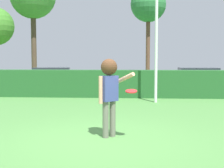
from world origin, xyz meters
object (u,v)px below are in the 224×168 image
parked_car_red (52,76)px  parked_car_black (198,77)px  person (109,86)px  oak_tree (148,5)px  frisbee (131,91)px  lamppost (157,5)px

parked_car_red → parked_car_black: same height
person → oak_tree: size_ratio=0.26×
frisbee → lamppost: size_ratio=0.04×
lamppost → parked_car_red: size_ratio=1.63×
frisbee → oak_tree: 17.31m
parked_car_red → parked_car_black: size_ratio=1.05×
parked_car_black → lamppost: bearing=-115.4°
oak_tree → frisbee: bearing=-93.8°
person → parked_car_red: 13.03m
person → frisbee: person is taller
person → parked_car_black: person is taller
parked_car_red → oak_tree: bearing=34.6°
lamppost → oak_tree: size_ratio=1.03×
parked_car_black → person: bearing=-110.0°
person → oak_tree: oak_tree is taller
person → lamppost: size_ratio=0.25×
parked_car_red → oak_tree: oak_tree is taller
lamppost → person: bearing=-104.0°
frisbee → oak_tree: bearing=86.2°
frisbee → parked_car_black: 12.91m
lamppost → parked_car_black: lamppost is taller
parked_car_red → frisbee: bearing=-68.0°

